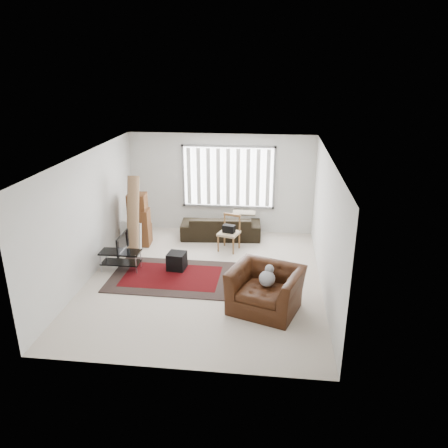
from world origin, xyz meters
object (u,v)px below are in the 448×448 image
object	(u,v)px
sofa	(221,223)
armchair	(266,286)
tv_stand	(121,257)
moving_boxes	(139,221)
side_chair	(229,231)

from	to	relation	value
sofa	armchair	bearing A→B (deg)	105.58
tv_stand	moving_boxes	xyz separation A→B (m)	(-0.01, 1.51, 0.30)
moving_boxes	side_chair	size ratio (longest dim) A/B	1.51
moving_boxes	side_chair	distance (m)	2.34
tv_stand	armchair	distance (m)	3.55
tv_stand	moving_boxes	distance (m)	1.54
sofa	side_chair	bearing A→B (deg)	106.61
armchair	sofa	bearing A→B (deg)	129.16
tv_stand	side_chair	xyz separation A→B (m)	(2.32, 1.42, 0.17)
side_chair	tv_stand	bearing A→B (deg)	-132.03
side_chair	moving_boxes	bearing A→B (deg)	-165.83
moving_boxes	sofa	world-z (taller)	moving_boxes
tv_stand	side_chair	size ratio (longest dim) A/B	1.01
tv_stand	sofa	bearing A→B (deg)	47.76
sofa	side_chair	size ratio (longest dim) A/B	2.36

